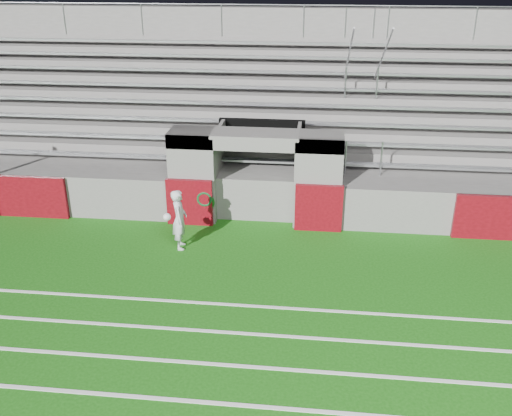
# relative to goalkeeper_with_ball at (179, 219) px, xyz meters

# --- Properties ---
(ground) EXTENTS (90.00, 90.00, 0.00)m
(ground) POSITION_rel_goalkeeper_with_ball_xyz_m (1.75, -1.53, -0.81)
(ground) COLOR #14540E
(ground) RESTS_ON ground
(stadium_structure) EXTENTS (26.00, 8.48, 5.42)m
(stadium_structure) POSITION_rel_goalkeeper_with_ball_xyz_m (1.75, 6.44, 0.69)
(stadium_structure) COLOR #5D5B58
(stadium_structure) RESTS_ON ground
(goalkeeper_with_ball) EXTENTS (0.64, 0.65, 1.61)m
(goalkeeper_with_ball) POSITION_rel_goalkeeper_with_ball_xyz_m (0.00, 0.00, 0.00)
(goalkeeper_with_ball) COLOR silver
(goalkeeper_with_ball) RESTS_ON ground
(hose_coil) EXTENTS (0.56, 0.15, 0.62)m
(hose_coil) POSITION_rel_goalkeeper_with_ball_xyz_m (0.39, 1.40, -0.07)
(hose_coil) COLOR #0C400F
(hose_coil) RESTS_ON ground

